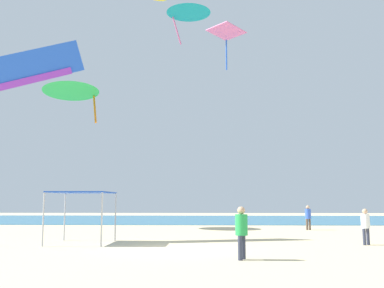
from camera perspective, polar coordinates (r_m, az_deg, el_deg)
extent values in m
cube|color=beige|center=(18.70, -2.22, -13.62)|extent=(110.00, 110.00, 0.10)
cube|color=teal|center=(48.29, 0.22, -9.75)|extent=(110.00, 23.64, 0.03)
cylinder|color=#B2B2B7|center=(20.63, -18.77, -9.25)|extent=(0.07, 0.07, 2.35)
cylinder|color=#B2B2B7|center=(19.88, -11.66, -9.57)|extent=(0.07, 0.07, 2.35)
cylinder|color=#B2B2B7|center=(23.43, -16.22, -9.08)|extent=(0.07, 0.07, 2.35)
cylinder|color=#B2B2B7|center=(22.78, -9.92, -9.32)|extent=(0.07, 0.07, 2.35)
cube|color=blue|center=(21.63, -14.03, -6.12)|extent=(2.66, 3.03, 0.06)
cylinder|color=brown|center=(31.86, 15.05, -10.04)|extent=(0.15, 0.15, 0.76)
cylinder|color=brown|center=(31.63, 14.72, -10.07)|extent=(0.15, 0.15, 0.76)
cylinder|color=blue|center=(31.72, 14.84, -8.77)|extent=(0.40, 0.40, 0.66)
sphere|color=tan|center=(31.71, 14.81, -7.95)|extent=(0.25, 0.25, 0.25)
cylinder|color=#33384C|center=(21.87, 21.90, -11.10)|extent=(0.15, 0.15, 0.74)
cylinder|color=#33384C|center=(21.63, 21.48, -11.16)|extent=(0.15, 0.15, 0.74)
cylinder|color=white|center=(21.71, 21.60, -9.31)|extent=(0.39, 0.39, 0.64)
sphere|color=tan|center=(21.69, 21.55, -8.14)|extent=(0.24, 0.24, 0.24)
cylinder|color=#33384C|center=(15.50, 6.69, -13.17)|extent=(0.16, 0.16, 0.81)
cylinder|color=#33384C|center=(15.20, 6.27, -13.29)|extent=(0.16, 0.16, 0.81)
cylinder|color=green|center=(15.29, 6.44, -10.39)|extent=(0.42, 0.42, 0.71)
sphere|color=tan|center=(15.27, 6.41, -8.57)|extent=(0.27, 0.27, 0.27)
cube|color=pink|center=(35.38, 4.47, 14.39)|extent=(3.23, 3.23, 0.34)
cylinder|color=blue|center=(34.72, 4.50, 11.50)|extent=(0.15, 0.15, 2.42)
cone|color=teal|center=(44.13, -0.45, 17.14)|extent=(6.00, 6.00, 0.77)
cylinder|color=pink|center=(44.83, -2.09, 14.84)|extent=(1.12, 1.12, 3.13)
cube|color=blue|center=(25.61, -20.31, 9.41)|extent=(5.32, 2.89, 3.51)
cube|color=purple|center=(25.40, -20.39, 7.75)|extent=(4.13, 1.87, 1.94)
cone|color=green|center=(35.02, -15.45, 7.18)|extent=(5.59, 5.62, 1.27)
cylinder|color=orange|center=(34.92, -12.55, 4.83)|extent=(0.84, 1.71, 2.96)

